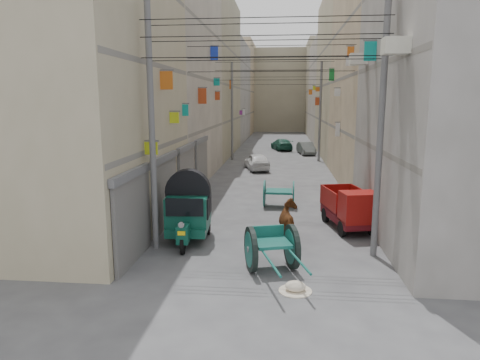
# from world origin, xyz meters

# --- Properties ---
(ground) EXTENTS (140.00, 140.00, 0.00)m
(ground) POSITION_xyz_m (0.00, 0.00, 0.00)
(ground) COLOR #434346
(ground) RESTS_ON ground
(building_row_left) EXTENTS (8.00, 62.00, 14.00)m
(building_row_left) POSITION_xyz_m (-8.00, 34.13, 6.46)
(building_row_left) COLOR tan
(building_row_left) RESTS_ON ground
(building_row_right) EXTENTS (8.00, 62.00, 14.00)m
(building_row_right) POSITION_xyz_m (8.00, 34.13, 6.46)
(building_row_right) COLOR #9F9995
(building_row_right) RESTS_ON ground
(end_cap_building) EXTENTS (22.00, 10.00, 13.00)m
(end_cap_building) POSITION_xyz_m (0.00, 66.00, 6.50)
(end_cap_building) COLOR #9F967D
(end_cap_building) RESTS_ON ground
(shutters_left) EXTENTS (0.18, 14.40, 2.88)m
(shutters_left) POSITION_xyz_m (-3.92, 10.38, 1.49)
(shutters_left) COLOR #525258
(shutters_left) RESTS_ON ground
(signboards) EXTENTS (8.22, 40.52, 5.67)m
(signboards) POSITION_xyz_m (-0.01, 21.66, 3.43)
(signboards) COLOR #C95E17
(signboards) RESTS_ON ground
(ac_units) EXTENTS (0.70, 6.55, 3.35)m
(ac_units) POSITION_xyz_m (3.65, 7.67, 7.43)
(ac_units) COLOR beige
(ac_units) RESTS_ON ground
(utility_poles) EXTENTS (7.40, 22.20, 8.00)m
(utility_poles) POSITION_xyz_m (0.00, 17.00, 4.00)
(utility_poles) COLOR #5C5C5E
(utility_poles) RESTS_ON ground
(overhead_cables) EXTENTS (7.40, 22.52, 1.12)m
(overhead_cables) POSITION_xyz_m (0.00, 14.40, 6.77)
(overhead_cables) COLOR black
(overhead_cables) RESTS_ON ground
(auto_rickshaw) EXTENTS (1.73, 2.83, 1.96)m
(auto_rickshaw) POSITION_xyz_m (-2.66, 6.93, 1.15)
(auto_rickshaw) COLOR black
(auto_rickshaw) RESTS_ON ground
(tonga_cart) EXTENTS (1.90, 3.15, 1.33)m
(tonga_cart) POSITION_xyz_m (0.35, 4.49, 0.70)
(tonga_cart) COLOR black
(tonga_cart) RESTS_ON ground
(mini_truck) EXTENTS (1.93, 3.17, 1.66)m
(mini_truck) POSITION_xyz_m (3.28, 8.62, 0.80)
(mini_truck) COLOR black
(mini_truck) RESTS_ON ground
(second_cart) EXTENTS (1.44, 1.28, 1.25)m
(second_cart) POSITION_xyz_m (0.48, 12.15, 0.67)
(second_cart) COLOR #13564C
(second_cart) RESTS_ON ground
(feed_sack) EXTENTS (0.55, 0.44, 0.27)m
(feed_sack) POSITION_xyz_m (1.02, 3.09, 0.14)
(feed_sack) COLOR beige
(feed_sack) RESTS_ON ground
(horse) EXTENTS (1.07, 1.84, 1.46)m
(horse) POSITION_xyz_m (0.94, 7.00, 0.73)
(horse) COLOR #5D2916
(horse) RESTS_ON ground
(distant_car_white) EXTENTS (2.26, 3.82, 1.22)m
(distant_car_white) POSITION_xyz_m (-1.21, 22.95, 0.61)
(distant_car_white) COLOR silver
(distant_car_white) RESTS_ON ground
(distant_car_grey) EXTENTS (1.75, 3.60, 1.14)m
(distant_car_grey) POSITION_xyz_m (2.80, 32.55, 0.57)
(distant_car_grey) COLOR #555A58
(distant_car_grey) RESTS_ON ground
(distant_car_green) EXTENTS (2.47, 4.14, 1.12)m
(distant_car_green) POSITION_xyz_m (0.52, 35.86, 0.56)
(distant_car_green) COLOR #1B5140
(distant_car_green) RESTS_ON ground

